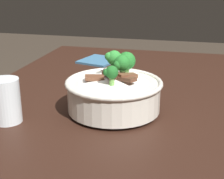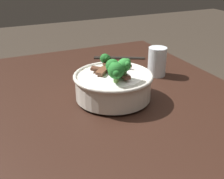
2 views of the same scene
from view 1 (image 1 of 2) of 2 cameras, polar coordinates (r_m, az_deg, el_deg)
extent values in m
cube|color=black|center=(0.97, 1.83, -3.42)|extent=(1.30, 0.88, 0.05)
cube|color=black|center=(1.72, -6.25, -7.43)|extent=(0.08, 0.08, 0.75)
cylinder|color=silver|center=(0.88, 0.31, -3.55)|extent=(0.11, 0.11, 0.01)
cylinder|color=silver|center=(0.86, 0.31, -1.10)|extent=(0.24, 0.24, 0.07)
torus|color=silver|center=(0.85, 0.31, 1.18)|extent=(0.25, 0.25, 0.01)
ellipsoid|color=white|center=(0.86, 0.31, 0.61)|extent=(0.20, 0.20, 0.04)
cube|color=#563323|center=(0.82, 2.24, 1.82)|extent=(0.05, 0.06, 0.02)
cube|color=#4C2B1E|center=(0.85, 0.00, 2.65)|extent=(0.05, 0.05, 0.01)
cube|color=brown|center=(0.84, -0.25, 2.70)|extent=(0.08, 0.05, 0.01)
cube|color=#4C2B1E|center=(0.90, 0.40, 3.29)|extent=(0.05, 0.02, 0.02)
cube|color=brown|center=(0.84, 2.63, 2.35)|extent=(0.05, 0.05, 0.01)
cube|color=brown|center=(0.84, -2.96, 2.03)|extent=(0.04, 0.05, 0.01)
cylinder|color=#7AB256|center=(0.90, 2.45, 3.29)|extent=(0.01, 0.01, 0.02)
sphere|color=#237028|center=(0.89, 2.47, 4.86)|extent=(0.05, 0.05, 0.05)
sphere|color=#237028|center=(0.91, 3.06, 4.97)|extent=(0.02, 0.02, 0.02)
sphere|color=#237028|center=(0.89, 1.35, 4.82)|extent=(0.03, 0.03, 0.03)
cylinder|color=#6BA84C|center=(0.80, -0.37, 1.41)|extent=(0.01, 0.01, 0.03)
sphere|color=#1E6023|center=(0.79, -0.37, 2.97)|extent=(0.03, 0.03, 0.03)
sphere|color=#1E6023|center=(0.80, 0.09, 3.40)|extent=(0.01, 0.01, 0.01)
sphere|color=#1E6023|center=(0.79, -0.95, 2.93)|extent=(0.02, 0.02, 0.02)
cylinder|color=#7AB256|center=(0.87, 1.72, 2.86)|extent=(0.01, 0.01, 0.02)
sphere|color=#237028|center=(0.86, 1.74, 4.49)|extent=(0.04, 0.04, 0.04)
sphere|color=#237028|center=(0.87, 2.14, 5.08)|extent=(0.02, 0.02, 0.02)
sphere|color=#237028|center=(0.86, 0.84, 4.20)|extent=(0.02, 0.02, 0.02)
cylinder|color=#5B9947|center=(0.90, 0.37, 3.59)|extent=(0.02, 0.02, 0.03)
sphere|color=#2D8433|center=(0.89, 0.37, 5.36)|extent=(0.04, 0.04, 0.04)
sphere|color=#2D8433|center=(0.90, 0.43, 5.89)|extent=(0.02, 0.02, 0.02)
sphere|color=#2D8433|center=(0.88, -0.53, 5.59)|extent=(0.02, 0.02, 0.02)
cylinder|color=white|center=(0.86, -17.09, -5.02)|extent=(0.07, 0.07, 0.00)
cylinder|color=white|center=(0.84, -17.43, -1.82)|extent=(0.07, 0.07, 0.11)
cylinder|color=olive|center=(0.85, -17.24, -3.63)|extent=(0.06, 0.06, 0.04)
cube|color=#386689|center=(1.37, -2.23, 4.93)|extent=(0.18, 0.17, 0.01)
camera|label=2|loc=(1.55, 21.09, 20.97)|focal=46.85mm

